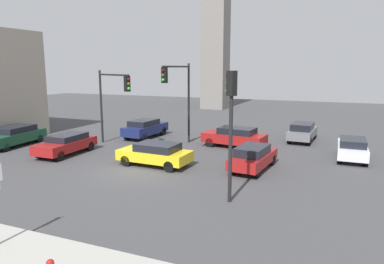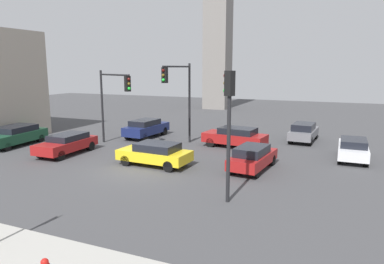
{
  "view_description": "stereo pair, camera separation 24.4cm",
  "coord_description": "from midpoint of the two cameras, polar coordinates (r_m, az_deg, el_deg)",
  "views": [
    {
      "loc": [
        9.85,
        -16.14,
        5.59
      ],
      "look_at": [
        1.65,
        3.7,
        1.68
      ],
      "focal_mm": 33.11,
      "sensor_mm": 36.0,
      "label": 1
    },
    {
      "loc": [
        10.07,
        -16.05,
        5.59
      ],
      "look_at": [
        1.65,
        3.7,
        1.68
      ],
      "focal_mm": 33.11,
      "sensor_mm": 36.0,
      "label": 2
    }
  ],
  "objects": [
    {
      "name": "ground_plane",
      "position": [
        19.74,
        -8.35,
        -6.24
      ],
      "size": [
        92.46,
        92.46,
        0.0
      ],
      "primitive_type": "plane",
      "color": "#424244"
    },
    {
      "name": "traffic_light_0",
      "position": [
        24.8,
        -1.87,
        7.18
      ],
      "size": [
        0.37,
        4.07,
        5.9
      ],
      "rotation": [
        0.0,
        0.0,
        -1.61
      ],
      "color": "black",
      "rests_on": "ground_plane"
    },
    {
      "name": "traffic_light_1",
      "position": [
        25.47,
        -12.24,
        6.24
      ],
      "size": [
        3.94,
        2.25,
        5.4
      ],
      "rotation": [
        0.0,
        0.0,
        -0.5
      ],
      "color": "black",
      "rests_on": "ground_plane"
    },
    {
      "name": "traffic_light_2",
      "position": [
        14.42,
        6.43,
        3.12
      ],
      "size": [
        0.49,
        0.41,
        5.47
      ],
      "rotation": [
        0.0,
        0.0,
        2.77
      ],
      "color": "black",
      "rests_on": "ground_plane"
    },
    {
      "name": "car_0",
      "position": [
        25.29,
        7.26,
        -0.76
      ],
      "size": [
        4.6,
        2.34,
        1.43
      ],
      "rotation": [
        0.0,
        0.0,
        3.02
      ],
      "color": "maroon",
      "rests_on": "ground_plane"
    },
    {
      "name": "car_1",
      "position": [
        19.89,
        10.08,
        -4.01
      ],
      "size": [
        2.03,
        4.19,
        1.36
      ],
      "rotation": [
        0.0,
        0.0,
        1.47
      ],
      "color": "maroon",
      "rests_on": "ground_plane"
    },
    {
      "name": "car_2",
      "position": [
        23.89,
        24.78,
        -2.43
      ],
      "size": [
        1.67,
        4.07,
        1.33
      ],
      "rotation": [
        0.0,
        0.0,
        1.57
      ],
      "color": "silver",
      "rests_on": "ground_plane"
    },
    {
      "name": "car_3",
      "position": [
        28.44,
        17.78,
        0.04
      ],
      "size": [
        1.95,
        4.25,
        1.42
      ],
      "rotation": [
        0.0,
        0.0,
        1.5
      ],
      "color": "slate",
      "rests_on": "ground_plane"
    },
    {
      "name": "car_4",
      "position": [
        28.77,
        -26.49,
        -0.46
      ],
      "size": [
        2.49,
        4.82,
        1.41
      ],
      "rotation": [
        0.0,
        0.0,
        -1.49
      ],
      "color": "#19472D",
      "rests_on": "ground_plane"
    },
    {
      "name": "car_5",
      "position": [
        28.86,
        -7.16,
        0.67
      ],
      "size": [
        2.05,
        4.45,
        1.47
      ],
      "rotation": [
        0.0,
        0.0,
        1.51
      ],
      "color": "navy",
      "rests_on": "ground_plane"
    },
    {
      "name": "car_6",
      "position": [
        20.56,
        -5.61,
        -3.45
      ],
      "size": [
        4.26,
        2.09,
        1.33
      ],
      "rotation": [
        0.0,
        0.0,
        3.09
      ],
      "color": "yellow",
      "rests_on": "ground_plane"
    },
    {
      "name": "car_7",
      "position": [
        24.53,
        -19.24,
        -1.73
      ],
      "size": [
        1.88,
        4.35,
        1.31
      ],
      "rotation": [
        0.0,
        0.0,
        -1.55
      ],
      "color": "maroon",
      "rests_on": "ground_plane"
    }
  ]
}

